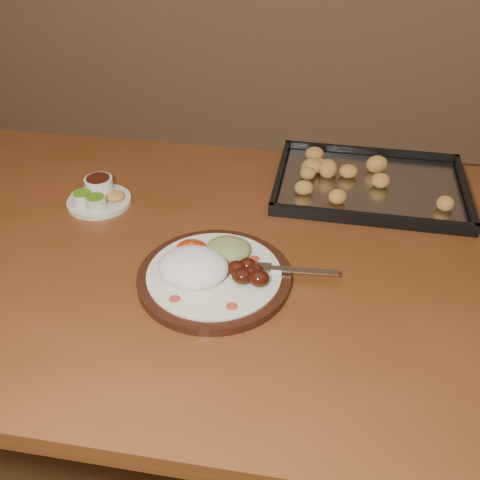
# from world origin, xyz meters

# --- Properties ---
(dining_table) EXTENTS (1.52, 0.93, 0.75)m
(dining_table) POSITION_xyz_m (-0.13, 0.06, 0.65)
(dining_table) COLOR brown
(dining_table) RESTS_ON ground
(dinner_plate) EXTENTS (0.36, 0.28, 0.06)m
(dinner_plate) POSITION_xyz_m (-0.12, -0.03, 0.77)
(dinner_plate) COLOR black
(dinner_plate) RESTS_ON dining_table
(condiment_saucer) EXTENTS (0.14, 0.14, 0.05)m
(condiment_saucer) POSITION_xyz_m (-0.42, 0.20, 0.77)
(condiment_saucer) COLOR silver
(condiment_saucer) RESTS_ON dining_table
(baking_tray) EXTENTS (0.44, 0.34, 0.05)m
(baking_tray) POSITION_xyz_m (0.18, 0.35, 0.76)
(baking_tray) COLOR black
(baking_tray) RESTS_ON dining_table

